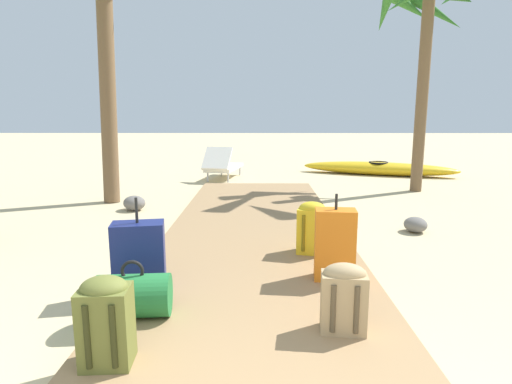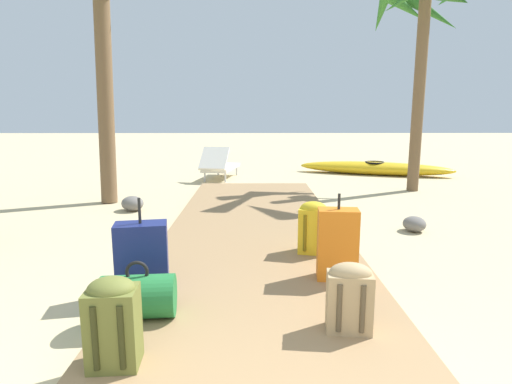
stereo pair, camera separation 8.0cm
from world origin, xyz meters
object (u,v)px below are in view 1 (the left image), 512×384
(duffel_bag_green, at_px, (134,295))
(lounge_chair, at_px, (223,165))
(kayak, at_px, (378,168))
(suitcase_orange, at_px, (335,245))
(suitcase_navy, at_px, (139,255))
(backpack_yellow, at_px, (312,226))
(backpack_olive, at_px, (106,319))
(palm_tree_far_right, at_px, (426,12))
(backpack_tan, at_px, (344,296))

(duffel_bag_green, height_order, lounge_chair, lounge_chair)
(lounge_chair, height_order, kayak, lounge_chair)
(suitcase_orange, bearing_deg, lounge_chair, 103.64)
(duffel_bag_green, relative_size, suitcase_navy, 0.71)
(backpack_yellow, xyz_separation_m, backpack_olive, (-1.43, -2.00, -0.01))
(suitcase_orange, distance_m, lounge_chair, 6.43)
(suitcase_orange, distance_m, palm_tree_far_right, 6.12)
(backpack_tan, height_order, backpack_yellow, backpack_yellow)
(suitcase_navy, bearing_deg, lounge_chair, 88.72)
(suitcase_navy, relative_size, kayak, 0.20)
(duffel_bag_green, relative_size, lounge_chair, 0.33)
(suitcase_orange, relative_size, suitcase_navy, 0.99)
(duffel_bag_green, xyz_separation_m, lounge_chair, (0.04, 6.95, 0.09))
(duffel_bag_green, relative_size, palm_tree_far_right, 0.13)
(suitcase_orange, height_order, lounge_chair, suitcase_orange)
(backpack_tan, height_order, suitcase_orange, suitcase_orange)
(backpack_tan, height_order, palm_tree_far_right, palm_tree_far_right)
(duffel_bag_green, bearing_deg, backpack_olive, -88.11)
(suitcase_orange, relative_size, backpack_yellow, 1.40)
(duffel_bag_green, xyz_separation_m, palm_tree_far_right, (3.98, 5.47, 3.15))
(backpack_yellow, height_order, suitcase_navy, suitcase_navy)
(duffel_bag_green, distance_m, palm_tree_far_right, 7.46)
(suitcase_orange, relative_size, palm_tree_far_right, 0.18)
(kayak, bearing_deg, backpack_olive, -115.06)
(backpack_tan, distance_m, suitcase_navy, 1.72)
(backpack_yellow, distance_m, suitcase_navy, 1.79)
(duffel_bag_green, relative_size, kayak, 0.14)
(backpack_olive, xyz_separation_m, palm_tree_far_right, (3.96, 6.05, 3.02))
(backpack_olive, bearing_deg, suitcase_orange, 40.12)
(backpack_tan, relative_size, backpack_yellow, 0.87)
(suitcase_orange, bearing_deg, palm_tree_far_right, 63.00)
(suitcase_orange, xyz_separation_m, kayak, (2.34, 7.01, -0.23))
(backpack_olive, bearing_deg, lounge_chair, 89.84)
(kayak, bearing_deg, palm_tree_far_right, -87.95)
(backpack_olive, relative_size, kayak, 0.14)
(backpack_olive, xyz_separation_m, kayak, (3.88, 8.30, -0.20))
(backpack_tan, bearing_deg, palm_tree_far_right, 66.00)
(backpack_tan, distance_m, duffel_bag_green, 1.47)
(suitcase_orange, relative_size, kayak, 0.20)
(palm_tree_far_right, bearing_deg, lounge_chair, 159.31)
(backpack_yellow, height_order, kayak, backpack_yellow)
(palm_tree_far_right, height_order, lounge_chair, palm_tree_far_right)
(backpack_tan, height_order, kayak, backpack_tan)
(backpack_yellow, bearing_deg, duffel_bag_green, -135.63)
(backpack_tan, bearing_deg, backpack_yellow, 90.40)
(backpack_olive, height_order, kayak, backpack_olive)
(palm_tree_far_right, bearing_deg, backpack_yellow, -122.03)
(suitcase_navy, bearing_deg, backpack_olive, -83.65)
(suitcase_orange, distance_m, backpack_olive, 2.01)
(backpack_yellow, height_order, lounge_chair, lounge_chair)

